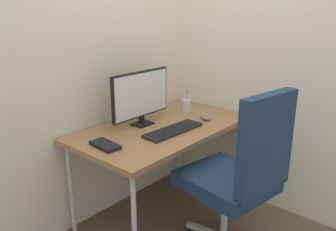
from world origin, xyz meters
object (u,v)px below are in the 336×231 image
office_chair (240,172)px  pen_holder (186,105)px  monitor (141,96)px  mouse (205,117)px  keyboard (173,130)px  notebook (105,145)px

office_chair → pen_holder: bearing=59.8°
monitor → mouse: 0.52m
pen_holder → office_chair: bearing=-120.2°
office_chair → pen_holder: (0.43, 0.74, 0.18)m
monitor → pen_holder: size_ratio=2.95×
pen_holder → keyboard: bearing=-152.7°
keyboard → office_chair: bearing=-91.1°
office_chair → mouse: size_ratio=10.06×
pen_holder → notebook: 0.90m
office_chair → monitor: monitor is taller
office_chair → keyboard: bearing=88.9°
mouse → monitor: bearing=161.9°
pen_holder → notebook: bearing=-175.1°
keyboard → pen_holder: size_ratio=2.65×
keyboard → notebook: same height
keyboard → pen_holder: bearing=27.3°
monitor → keyboard: (0.03, -0.27, -0.20)m
keyboard → notebook: bearing=163.4°
office_chair → notebook: 0.83m
keyboard → notebook: (-0.47, 0.14, 0.00)m
office_chair → keyboard: (0.01, 0.53, 0.14)m
keyboard → pen_holder: pen_holder is taller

